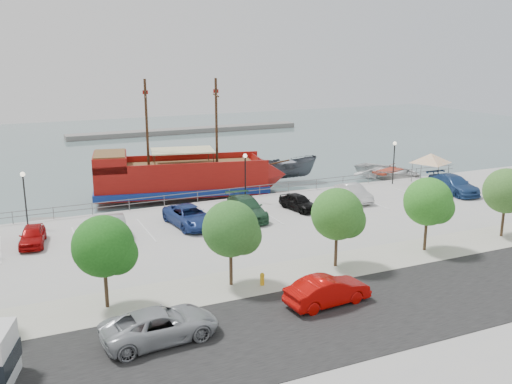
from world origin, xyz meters
name	(u,v)px	position (x,y,z in m)	size (l,w,h in m)	color
ground	(278,233)	(0.00, 0.00, -1.00)	(160.00, 160.00, 0.00)	#4F6767
land_slab	(480,356)	(0.00, -21.00, -0.60)	(100.00, 58.00, 1.20)	#A7A7A7
street	(411,301)	(0.00, -16.00, 0.01)	(100.00, 8.00, 0.04)	black
sidewalk	(349,264)	(0.00, -10.00, 0.01)	(100.00, 4.00, 0.05)	#B0AC96
seawall_railing	(240,192)	(0.00, 7.80, 0.53)	(50.00, 0.06, 1.00)	slate
far_shore	(187,131)	(10.00, 55.00, -0.60)	(40.00, 3.00, 0.80)	slate
pirate_ship	(195,178)	(-2.42, 13.10, 1.00)	(19.28, 8.73, 11.96)	maroon
patrol_boat	(287,171)	(8.73, 15.28, 0.27)	(2.46, 6.54, 2.53)	#454B54
speedboat	(389,174)	(19.16, 11.26, -0.19)	(5.60, 7.84, 1.62)	silver
dock_west	(69,222)	(-14.78, 9.20, -0.81)	(6.59, 1.88, 0.38)	slate
dock_mid	(312,193)	(8.30, 9.20, -0.80)	(7.01, 2.00, 0.40)	gray
dock_east	(387,185)	(17.44, 9.20, -0.82)	(6.45, 1.84, 0.37)	gray
canopy_tent	(431,153)	(19.07, 4.73, 3.15)	(5.67, 5.67, 3.62)	slate
street_van	(160,325)	(-13.35, -14.51, 0.76)	(2.54, 5.50, 1.53)	#989CA1
street_sedan	(328,291)	(-4.28, -14.43, 0.77)	(1.64, 4.69, 1.55)	#B70805
fire_hydrant	(262,279)	(-6.41, -10.80, 0.43)	(0.27, 0.27, 0.78)	gold
lamp_post_left	(24,189)	(-18.00, 6.50, 2.94)	(0.36, 0.36, 4.28)	black
lamp_post_mid	(245,169)	(0.00, 6.50, 2.94)	(0.36, 0.36, 4.28)	black
lamp_post_right	(394,155)	(16.00, 6.50, 2.94)	(0.36, 0.36, 4.28)	black
tree_b	(107,248)	(-14.85, -10.07, 3.30)	(3.30, 3.20, 5.00)	#473321
tree_c	(233,230)	(-7.85, -10.07, 3.30)	(3.30, 3.20, 5.00)	#473321
tree_d	(340,216)	(-0.85, -10.07, 3.30)	(3.30, 3.20, 5.00)	#473321
tree_e	(430,203)	(6.15, -10.07, 3.30)	(3.30, 3.20, 5.00)	#473321
tree_f	(508,192)	(13.15, -10.07, 3.30)	(3.30, 3.20, 5.00)	#473321
parked_car_a	(32,236)	(-17.90, 1.99, 0.68)	(1.60, 3.98, 1.35)	#A20808
parked_car_b	(114,227)	(-12.49, 1.29, 0.76)	(1.62, 4.64, 1.53)	#B8B8B8
parked_car_c	(190,216)	(-6.70, 1.70, 0.77)	(2.55, 5.53, 1.54)	navy
parked_car_d	(246,208)	(-1.91, 1.87, 0.83)	(2.31, 5.69, 1.65)	#275335
parked_car_e	(299,202)	(2.99, 2.17, 0.68)	(1.61, 3.99, 1.36)	black
parked_car_f	(354,193)	(8.81, 2.69, 0.73)	(1.54, 4.43, 1.46)	silver
parked_car_h	(453,184)	(18.88, 1.20, 0.83)	(2.34, 5.75, 1.67)	navy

